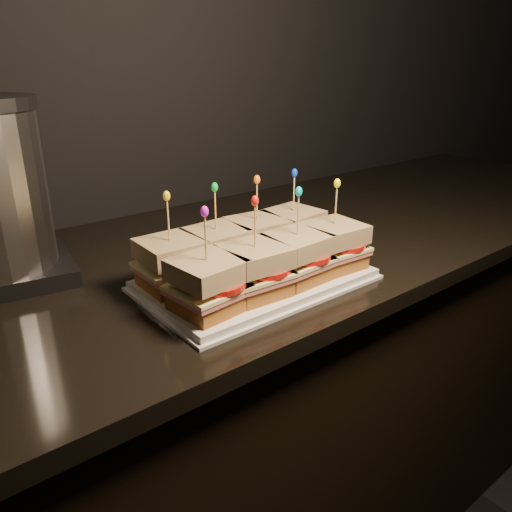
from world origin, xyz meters
TOP-DOWN VIEW (x-y plane):
  - wall_back at (0.00, 2.00)m, footprint 4.00×0.04m
  - cabinet at (0.00, 1.64)m, footprint 2.22×0.69m
  - granite_slab at (0.00, 1.64)m, footprint 2.26×0.73m
  - platter at (-0.31, 1.46)m, footprint 0.39×0.24m
  - platter_rim at (-0.31, 1.46)m, footprint 0.40×0.25m
  - sandwich_0_bread_bot at (-0.45, 1.52)m, footprint 0.10×0.10m
  - sandwich_0_ham at (-0.45, 1.52)m, footprint 0.11×0.10m
  - sandwich_0_cheese at (-0.45, 1.52)m, footprint 0.11×0.10m
  - sandwich_0_tomato at (-0.44, 1.51)m, footprint 0.09×0.09m
  - sandwich_0_bread_top at (-0.45, 1.52)m, footprint 0.10×0.10m
  - sandwich_0_pick at (-0.45, 1.52)m, footprint 0.00×0.00m
  - sandwich_0_frill at (-0.45, 1.52)m, footprint 0.01×0.01m
  - sandwich_1_bread_bot at (-0.36, 1.52)m, footprint 0.10×0.10m
  - sandwich_1_ham at (-0.36, 1.52)m, footprint 0.11×0.10m
  - sandwich_1_cheese at (-0.36, 1.52)m, footprint 0.11×0.11m
  - sandwich_1_tomato at (-0.35, 1.51)m, footprint 0.09×0.09m
  - sandwich_1_bread_top at (-0.36, 1.52)m, footprint 0.10×0.10m
  - sandwich_1_pick at (-0.36, 1.52)m, footprint 0.00×0.00m
  - sandwich_1_frill at (-0.36, 1.52)m, footprint 0.01×0.01m
  - sandwich_2_bread_bot at (-0.27, 1.52)m, footprint 0.10×0.10m
  - sandwich_2_ham at (-0.27, 1.52)m, footprint 0.11×0.11m
  - sandwich_2_cheese at (-0.27, 1.52)m, footprint 0.12×0.11m
  - sandwich_2_tomato at (-0.26, 1.51)m, footprint 0.09×0.09m
  - sandwich_2_bread_top at (-0.27, 1.52)m, footprint 0.11×0.11m
  - sandwich_2_pick at (-0.27, 1.52)m, footprint 0.00×0.00m
  - sandwich_2_frill at (-0.27, 1.52)m, footprint 0.01×0.01m
  - sandwich_3_bread_bot at (-0.18, 1.52)m, footprint 0.10×0.10m
  - sandwich_3_ham at (-0.18, 1.52)m, footprint 0.11×0.11m
  - sandwich_3_cheese at (-0.18, 1.52)m, footprint 0.11×0.11m
  - sandwich_3_tomato at (-0.16, 1.51)m, footprint 0.09×0.09m
  - sandwich_3_bread_top at (-0.18, 1.52)m, footprint 0.10×0.10m
  - sandwich_3_pick at (-0.18, 1.52)m, footprint 0.00×0.00m
  - sandwich_3_frill at (-0.18, 1.52)m, footprint 0.01×0.01m
  - sandwich_4_bread_bot at (-0.45, 1.41)m, footprint 0.10×0.10m
  - sandwich_4_ham at (-0.45, 1.41)m, footprint 0.11×0.11m
  - sandwich_4_cheese at (-0.45, 1.41)m, footprint 0.12×0.11m
  - sandwich_4_tomato at (-0.44, 1.40)m, footprint 0.09×0.09m
  - sandwich_4_bread_top at (-0.45, 1.41)m, footprint 0.11×0.11m
  - sandwich_4_pick at (-0.45, 1.41)m, footprint 0.00×0.00m
  - sandwich_4_frill at (-0.45, 1.41)m, footprint 0.01×0.01m
  - sandwich_5_bread_bot at (-0.36, 1.41)m, footprint 0.10×0.10m
  - sandwich_5_ham at (-0.36, 1.41)m, footprint 0.11×0.11m
  - sandwich_5_cheese at (-0.36, 1.41)m, footprint 0.11×0.11m
  - sandwich_5_tomato at (-0.35, 1.40)m, footprint 0.09×0.09m
  - sandwich_5_bread_top at (-0.36, 1.41)m, footprint 0.10×0.10m
  - sandwich_5_pick at (-0.36, 1.41)m, footprint 0.00×0.00m
  - sandwich_5_frill at (-0.36, 1.41)m, footprint 0.01×0.01m
  - sandwich_6_bread_bot at (-0.27, 1.41)m, footprint 0.10×0.10m
  - sandwich_6_ham at (-0.27, 1.41)m, footprint 0.11×0.10m
  - sandwich_6_cheese at (-0.27, 1.41)m, footprint 0.11×0.11m
  - sandwich_6_tomato at (-0.26, 1.40)m, footprint 0.09×0.09m
  - sandwich_6_bread_top at (-0.27, 1.41)m, footprint 0.10×0.10m
  - sandwich_6_pick at (-0.27, 1.41)m, footprint 0.00×0.00m
  - sandwich_6_frill at (-0.27, 1.41)m, footprint 0.01×0.01m
  - sandwich_7_bread_bot at (-0.18, 1.41)m, footprint 0.10×0.10m
  - sandwich_7_ham at (-0.18, 1.41)m, footprint 0.11×0.11m
  - sandwich_7_cheese at (-0.18, 1.41)m, footprint 0.11×0.11m
  - sandwich_7_tomato at (-0.16, 1.40)m, footprint 0.09×0.09m
  - sandwich_7_bread_top at (-0.18, 1.41)m, footprint 0.10×0.10m
  - sandwich_7_pick at (-0.18, 1.41)m, footprint 0.00×0.00m
  - sandwich_7_frill at (-0.18, 1.41)m, footprint 0.01×0.01m

SIDE VIEW (x-z plane):
  - cabinet at x=0.00m, z-range 0.00..0.84m
  - granite_slab at x=0.00m, z-range 0.84..0.88m
  - platter_rim at x=-0.31m, z-range 0.88..0.88m
  - platter at x=-0.31m, z-range 0.88..0.89m
  - sandwich_0_bread_bot at x=-0.45m, z-range 0.89..0.92m
  - sandwich_1_bread_bot at x=-0.36m, z-range 0.89..0.92m
  - sandwich_2_bread_bot at x=-0.27m, z-range 0.89..0.92m
  - sandwich_3_bread_bot at x=-0.18m, z-range 0.89..0.92m
  - sandwich_4_bread_bot at x=-0.45m, z-range 0.89..0.92m
  - sandwich_5_bread_bot at x=-0.36m, z-range 0.89..0.92m
  - sandwich_6_bread_bot at x=-0.27m, z-range 0.89..0.92m
  - sandwich_7_bread_bot at x=-0.18m, z-range 0.89..0.92m
  - sandwich_0_ham at x=-0.45m, z-range 0.92..0.93m
  - sandwich_1_ham at x=-0.36m, z-range 0.92..0.93m
  - sandwich_2_ham at x=-0.27m, z-range 0.92..0.93m
  - sandwich_3_ham at x=-0.18m, z-range 0.92..0.93m
  - sandwich_4_ham at x=-0.45m, z-range 0.92..0.93m
  - sandwich_5_ham at x=-0.36m, z-range 0.92..0.93m
  - sandwich_6_ham at x=-0.27m, z-range 0.92..0.93m
  - sandwich_7_ham at x=-0.18m, z-range 0.92..0.93m
  - sandwich_0_cheese at x=-0.45m, z-range 0.93..0.93m
  - sandwich_1_cheese at x=-0.36m, z-range 0.93..0.93m
  - sandwich_2_cheese at x=-0.27m, z-range 0.93..0.93m
  - sandwich_3_cheese at x=-0.18m, z-range 0.93..0.93m
  - sandwich_4_cheese at x=-0.45m, z-range 0.93..0.93m
  - sandwich_5_cheese at x=-0.36m, z-range 0.93..0.93m
  - sandwich_6_cheese at x=-0.27m, z-range 0.93..0.93m
  - sandwich_7_cheese at x=-0.18m, z-range 0.93..0.93m
  - sandwich_0_tomato at x=-0.44m, z-range 0.93..0.94m
  - sandwich_1_tomato at x=-0.35m, z-range 0.93..0.94m
  - sandwich_2_tomato at x=-0.26m, z-range 0.93..0.94m
  - sandwich_3_tomato at x=-0.16m, z-range 0.93..0.94m
  - sandwich_4_tomato at x=-0.44m, z-range 0.93..0.94m
  - sandwich_5_tomato at x=-0.35m, z-range 0.93..0.94m
  - sandwich_6_tomato at x=-0.26m, z-range 0.93..0.94m
  - sandwich_7_tomato at x=-0.16m, z-range 0.93..0.94m
  - sandwich_0_bread_top at x=-0.45m, z-range 0.94..0.98m
  - sandwich_1_bread_top at x=-0.36m, z-range 0.94..0.98m
  - sandwich_2_bread_top at x=-0.27m, z-range 0.94..0.98m
  - sandwich_3_bread_top at x=-0.18m, z-range 0.94..0.98m
  - sandwich_4_bread_top at x=-0.45m, z-range 0.94..0.98m
  - sandwich_5_bread_top at x=-0.36m, z-range 0.94..0.98m
  - sandwich_6_bread_top at x=-0.27m, z-range 0.94..0.98m
  - sandwich_7_bread_top at x=-0.18m, z-range 0.94..0.98m
  - sandwich_0_pick at x=-0.45m, z-range 0.96..1.05m
  - sandwich_1_pick at x=-0.36m, z-range 0.96..1.05m
  - sandwich_2_pick at x=-0.27m, z-range 0.96..1.05m
  - sandwich_3_pick at x=-0.18m, z-range 0.96..1.05m
  - sandwich_4_pick at x=-0.45m, z-range 0.96..1.05m
  - sandwich_5_pick at x=-0.36m, z-range 0.96..1.05m
  - sandwich_6_pick at x=-0.27m, z-range 0.96..1.05m
  - sandwich_7_pick at x=-0.18m, z-range 0.96..1.05m
  - sandwich_0_frill at x=-0.45m, z-range 1.04..1.06m
  - sandwich_1_frill at x=-0.36m, z-range 1.04..1.06m
  - sandwich_2_frill at x=-0.27m, z-range 1.04..1.06m
  - sandwich_3_frill at x=-0.18m, z-range 1.04..1.06m
  - sandwich_4_frill at x=-0.45m, z-range 1.04..1.06m
  - sandwich_5_frill at x=-0.36m, z-range 1.04..1.06m
  - sandwich_6_frill at x=-0.27m, z-range 1.04..1.06m
  - sandwich_7_frill at x=-0.18m, z-range 1.04..1.06m
  - wall_back at x=0.00m, z-range 0.00..2.70m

